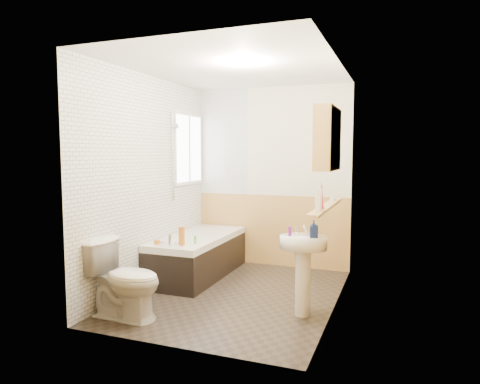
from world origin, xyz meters
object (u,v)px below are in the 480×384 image
(pine_shelf, at_px, (327,207))
(sink, at_px, (303,259))
(toilet, at_px, (124,279))
(medicine_cabinet, at_px, (327,139))
(bathtub, at_px, (198,255))

(pine_shelf, bearing_deg, sink, -151.66)
(toilet, xyz_separation_m, medicine_cabinet, (1.77, 0.92, 1.35))
(pine_shelf, xyz_separation_m, medicine_cabinet, (-0.03, 0.15, 0.66))
(sink, height_order, medicine_cabinet, medicine_cabinet)
(medicine_cabinet, bearing_deg, pine_shelf, -79.26)
(bathtub, distance_m, sink, 1.82)
(toilet, relative_size, medicine_cabinet, 1.11)
(bathtub, bearing_deg, sink, -29.13)
(pine_shelf, bearing_deg, toilet, -156.76)
(bathtub, xyz_separation_m, toilet, (-0.03, -1.54, 0.10))
(toilet, bearing_deg, pine_shelf, -63.92)
(bathtub, height_order, pine_shelf, pine_shelf)
(sink, bearing_deg, pine_shelf, 36.09)
(toilet, bearing_deg, medicine_cabinet, -59.73)
(bathtub, relative_size, toilet, 2.14)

